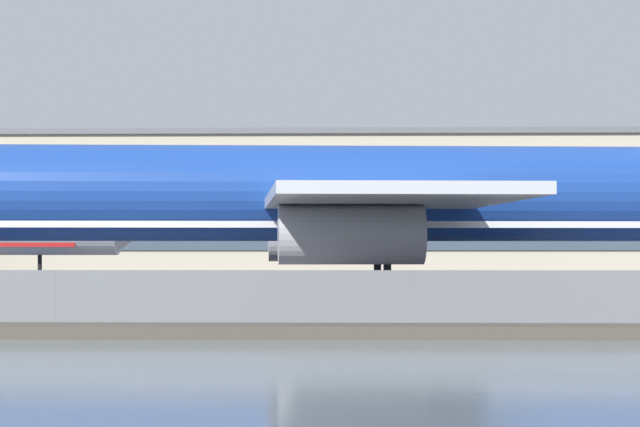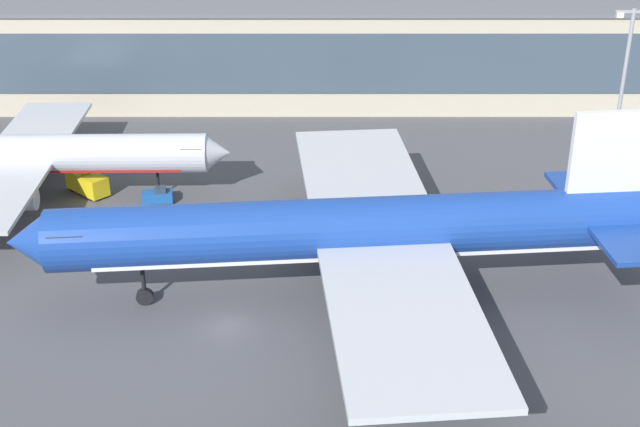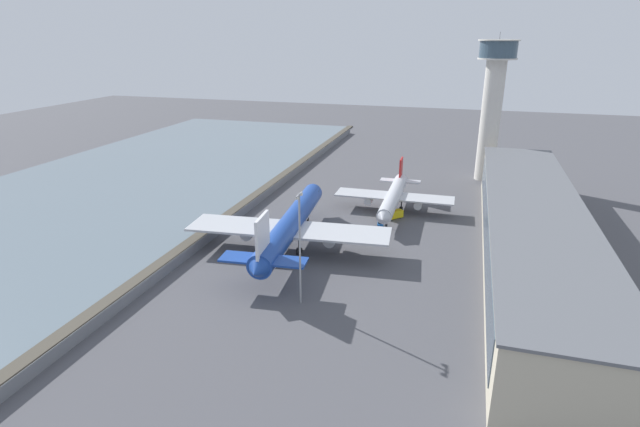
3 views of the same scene
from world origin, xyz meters
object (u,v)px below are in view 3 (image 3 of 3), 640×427
object	(u,v)px
cargo_jet_blue	(290,225)
baggage_tug	(380,225)
apron_light_mast_apron_west	(300,244)
ops_van	(394,214)
passenger_jet_silver	(394,196)
control_tower	(493,98)

from	to	relation	value
cargo_jet_blue	baggage_tug	bearing A→B (deg)	138.03
apron_light_mast_apron_west	ops_van	bearing A→B (deg)	169.05
passenger_jet_silver	ops_van	distance (m)	6.55
cargo_jet_blue	ops_van	world-z (taller)	cargo_jet_blue
cargo_jet_blue	passenger_jet_silver	bearing A→B (deg)	149.59
passenger_jet_silver	apron_light_mast_apron_west	bearing A→B (deg)	-8.98
baggage_tug	apron_light_mast_apron_west	bearing A→B (deg)	-9.88
passenger_jet_silver	ops_van	xyz separation A→B (m)	(5.39, 1.01, -3.59)
passenger_jet_silver	apron_light_mast_apron_west	size ratio (longest dim) A/B	1.82
baggage_tug	apron_light_mast_apron_west	size ratio (longest dim) A/B	0.15
ops_van	control_tower	xyz separation A→B (m)	(-50.40, 24.98, 27.50)
cargo_jet_blue	passenger_jet_silver	distance (m)	39.16
passenger_jet_silver	control_tower	xyz separation A→B (m)	(-45.01, 25.99, 23.92)
ops_van	apron_light_mast_apron_west	world-z (taller)	apron_light_mast_apron_west
cargo_jet_blue	control_tower	world-z (taller)	control_tower
passenger_jet_silver	control_tower	distance (m)	57.22
passenger_jet_silver	baggage_tug	size ratio (longest dim) A/B	12.10
passenger_jet_silver	control_tower	bearing A→B (deg)	150.00
cargo_jet_blue	apron_light_mast_apron_west	xyz separation A→B (m)	(24.02, 10.69, 6.30)
control_tower	apron_light_mast_apron_west	world-z (taller)	control_tower
ops_van	apron_light_mast_apron_west	size ratio (longest dim) A/B	0.23
baggage_tug	control_tower	bearing A→B (deg)	154.85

